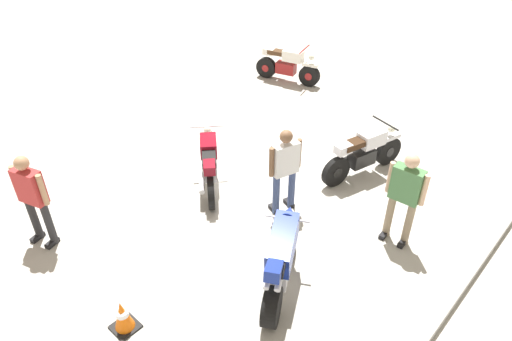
{
  "coord_description": "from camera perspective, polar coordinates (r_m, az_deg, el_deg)",
  "views": [
    {
      "loc": [
        5.98,
        5.6,
        5.68
      ],
      "look_at": [
        0.78,
        0.87,
        0.75
      ],
      "focal_mm": 32.7,
      "sensor_mm": 36.0,
      "label": 1
    }
  ],
  "objects": [
    {
      "name": "person_in_white_shirt",
      "position": [
        8.28,
        3.55,
        0.51
      ],
      "size": [
        0.66,
        0.42,
        1.72
      ],
      "rotation": [
        0.0,
        0.0,
        4.41
      ],
      "color": "#384772",
      "rests_on": "ground"
    },
    {
      "name": "motorcycle_blue_sportbike",
      "position": [
        7.12,
        3.08,
        -10.61
      ],
      "size": [
        1.8,
        1.12,
        1.14
      ],
      "rotation": [
        0.0,
        0.0,
        3.65
      ],
      "color": "black",
      "rests_on": "ground"
    },
    {
      "name": "motorcycle_silver_cruiser",
      "position": [
        9.75,
        13.01,
        2.11
      ],
      "size": [
        2.05,
        0.88,
        1.09
      ],
      "rotation": [
        0.0,
        0.0,
        2.87
      ],
      "color": "black",
      "rests_on": "ground"
    },
    {
      "name": "traffic_cone",
      "position": [
        7.09,
        -16.0,
        -16.7
      ],
      "size": [
        0.36,
        0.36,
        0.53
      ],
      "color": "black",
      "rests_on": "ground"
    },
    {
      "name": "motorcycle_maroon_cruiser",
      "position": [
        9.24,
        -5.73,
        0.92
      ],
      "size": [
        1.48,
        1.64,
        1.09
      ],
      "rotation": [
        0.0,
        0.0,
        3.99
      ],
      "color": "black",
      "rests_on": "ground"
    },
    {
      "name": "person_in_red_shirt",
      "position": [
        8.43,
        -25.69,
        -2.67
      ],
      "size": [
        0.42,
        0.66,
        1.73
      ],
      "rotation": [
        0.0,
        0.0,
        0.3
      ],
      "color": "#262628",
      "rests_on": "ground"
    },
    {
      "name": "ground_plane",
      "position": [
        9.97,
        -0.69,
        0.31
      ],
      "size": [
        40.0,
        40.0,
        0.0
      ],
      "primitive_type": "plane",
      "color": "#ADAAA3"
    },
    {
      "name": "motorcycle_cream_vintage",
      "position": [
        13.71,
        3.86,
        12.72
      ],
      "size": [
        0.81,
        1.92,
        1.07
      ],
      "rotation": [
        0.0,
        0.0,
        1.85
      ],
      "color": "black",
      "rests_on": "ground"
    },
    {
      "name": "person_in_green_shirt",
      "position": [
        8.0,
        17.74,
        -2.61
      ],
      "size": [
        0.33,
        0.67,
        1.75
      ],
      "rotation": [
        0.0,
        0.0,
        0.07
      ],
      "color": "gray",
      "rests_on": "ground"
    },
    {
      "name": "curb_edge",
      "position": [
        8.25,
        23.96,
        -11.61
      ],
      "size": [
        14.0,
        0.3,
        0.15
      ],
      "primitive_type": "cube",
      "color": "gray",
      "rests_on": "ground"
    }
  ]
}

